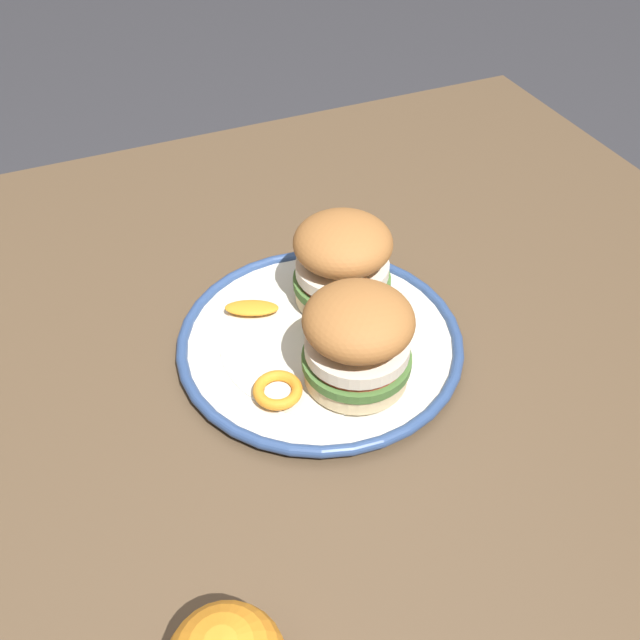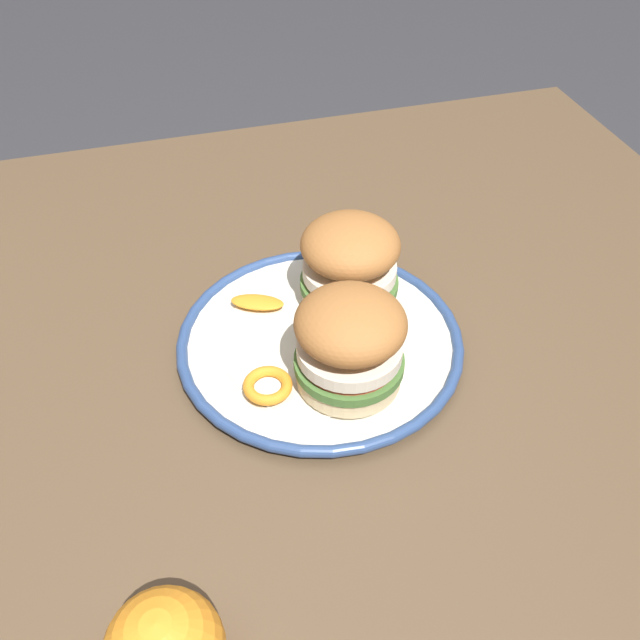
{
  "view_description": "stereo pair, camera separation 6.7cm",
  "coord_description": "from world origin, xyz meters",
  "px_view_note": "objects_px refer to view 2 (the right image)",
  "views": [
    {
      "loc": [
        0.22,
        0.49,
        1.27
      ],
      "look_at": [
        0.01,
        0.01,
        0.78
      ],
      "focal_mm": 39.29,
      "sensor_mm": 36.0,
      "label": 1
    },
    {
      "loc": [
        0.15,
        0.52,
        1.27
      ],
      "look_at": [
        0.01,
        0.01,
        0.78
      ],
      "focal_mm": 39.29,
      "sensor_mm": 36.0,
      "label": 2
    }
  ],
  "objects_px": {
    "sandwich_half_left": "(350,263)",
    "dinner_plate": "(320,341)",
    "sandwich_half_right": "(350,341)",
    "dining_table": "(326,400)"
  },
  "relations": [
    {
      "from": "dining_table",
      "to": "dinner_plate",
      "type": "xyz_separation_m",
      "value": [
        0.01,
        0.01,
        0.11
      ]
    },
    {
      "from": "sandwich_half_right",
      "to": "sandwich_half_left",
      "type": "bearing_deg",
      "value": -107.28
    },
    {
      "from": "sandwich_half_left",
      "to": "dinner_plate",
      "type": "bearing_deg",
      "value": 45.87
    },
    {
      "from": "dining_table",
      "to": "dinner_plate",
      "type": "distance_m",
      "value": 0.11
    },
    {
      "from": "sandwich_half_left",
      "to": "sandwich_half_right",
      "type": "relative_size",
      "value": 1.05
    },
    {
      "from": "dining_table",
      "to": "sandwich_half_right",
      "type": "height_order",
      "value": "sandwich_half_right"
    },
    {
      "from": "dinner_plate",
      "to": "sandwich_half_right",
      "type": "distance_m",
      "value": 0.09
    },
    {
      "from": "dinner_plate",
      "to": "sandwich_half_right",
      "type": "relative_size",
      "value": 2.41
    },
    {
      "from": "sandwich_half_left",
      "to": "sandwich_half_right",
      "type": "bearing_deg",
      "value": 72.72
    },
    {
      "from": "dinner_plate",
      "to": "sandwich_half_right",
      "type": "bearing_deg",
      "value": 99.57
    }
  ]
}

